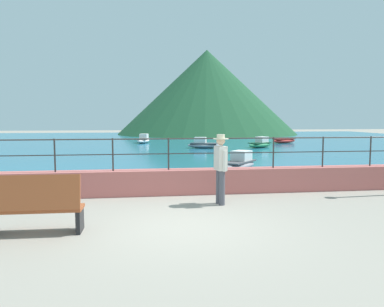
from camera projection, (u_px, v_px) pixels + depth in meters
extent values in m
plane|color=gray|center=(181.00, 226.00, 7.41)|extent=(120.00, 120.00, 0.00)
cube|color=#BC605B|center=(169.00, 182.00, 10.53)|extent=(20.00, 0.56, 0.70)
cylinder|color=#383330|center=(55.00, 155.00, 10.03)|extent=(0.04, 0.04, 0.90)
cylinder|color=#383330|center=(113.00, 154.00, 10.24)|extent=(0.04, 0.04, 0.90)
cylinder|color=#383330|center=(168.00, 154.00, 10.46)|extent=(0.04, 0.04, 0.90)
cylinder|color=#383330|center=(222.00, 153.00, 10.67)|extent=(0.04, 0.04, 0.90)
cylinder|color=#383330|center=(273.00, 152.00, 10.88)|extent=(0.04, 0.04, 0.90)
cylinder|color=#383330|center=(323.00, 152.00, 11.09)|extent=(0.04, 0.04, 0.90)
cylinder|color=#383330|center=(370.00, 151.00, 11.30)|extent=(0.04, 0.04, 0.90)
cylinder|color=#383330|center=(168.00, 139.00, 10.42)|extent=(18.40, 0.04, 0.04)
cylinder|color=#383330|center=(168.00, 154.00, 10.46)|extent=(18.40, 0.03, 0.03)
cube|color=#236B89|center=(149.00, 142.00, 32.88)|extent=(64.00, 44.32, 0.06)
cone|color=#1E4C2D|center=(207.00, 92.00, 49.15)|extent=(23.48, 23.48, 11.02)
cube|color=#9E4C28|center=(36.00, 209.00, 6.95)|extent=(1.71, 0.55, 0.06)
cube|color=#9E4C28|center=(32.00, 193.00, 6.70)|extent=(1.70, 0.18, 0.64)
cube|color=black|center=(80.00, 220.00, 7.07)|extent=(0.09, 0.47, 0.43)
cylinder|color=#4C4C56|center=(222.00, 188.00, 9.20)|extent=(0.15, 0.15, 0.86)
cylinder|color=#4C4C56|center=(219.00, 187.00, 9.37)|extent=(0.15, 0.15, 0.86)
cube|color=beige|center=(221.00, 158.00, 9.21)|extent=(0.29, 0.40, 0.60)
cylinder|color=beige|center=(225.00, 161.00, 8.99)|extent=(0.09, 0.09, 0.52)
cylinder|color=beige|center=(217.00, 159.00, 9.44)|extent=(0.09, 0.09, 0.52)
sphere|color=beige|center=(221.00, 141.00, 9.17)|extent=(0.22, 0.22, 0.22)
cylinder|color=beige|center=(221.00, 139.00, 9.17)|extent=(0.38, 0.38, 0.02)
cylinder|color=beige|center=(221.00, 136.00, 9.16)|extent=(0.20, 0.20, 0.10)
ellipsoid|color=white|center=(143.00, 141.00, 31.43)|extent=(1.42, 2.45, 0.36)
cube|color=gray|center=(143.00, 139.00, 31.41)|extent=(1.18, 1.97, 0.06)
cube|color=silver|center=(144.00, 136.00, 31.64)|extent=(0.80, 0.93, 0.40)
ellipsoid|color=gray|center=(239.00, 165.00, 15.08)|extent=(2.16, 2.35, 0.36)
cube|color=#4D4D51|center=(239.00, 162.00, 15.07)|extent=(1.76, 1.90, 0.06)
cube|color=silver|center=(241.00, 156.00, 15.26)|extent=(1.00, 1.02, 0.40)
ellipsoid|color=#338C59|center=(260.00, 145.00, 26.61)|extent=(2.38, 2.09, 0.36)
cube|color=#1C4D31|center=(260.00, 143.00, 26.59)|extent=(1.93, 1.71, 0.06)
cube|color=silver|center=(262.00, 139.00, 26.75)|extent=(1.02, 0.98, 0.40)
ellipsoid|color=red|center=(284.00, 141.00, 31.30)|extent=(2.47, 1.63, 0.36)
cube|color=maroon|center=(284.00, 139.00, 31.29)|extent=(1.99, 1.35, 0.06)
ellipsoid|color=gray|center=(204.00, 146.00, 25.98)|extent=(2.47, 1.57, 0.36)
cube|color=#4D4D51|center=(204.00, 143.00, 25.97)|extent=(1.99, 1.30, 0.06)
cube|color=silver|center=(200.00, 140.00, 25.99)|extent=(0.96, 0.85, 0.40)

